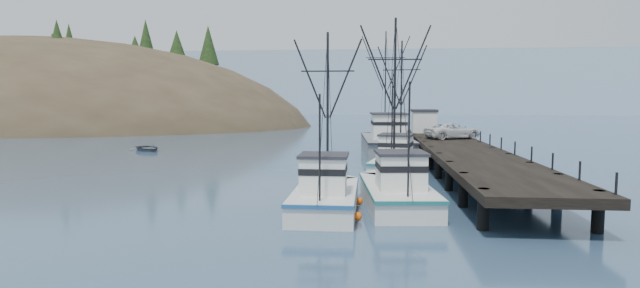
{
  "coord_description": "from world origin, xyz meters",
  "views": [
    {
      "loc": [
        5.91,
        -27.83,
        6.31
      ],
      "look_at": [
        2.08,
        12.18,
        2.5
      ],
      "focal_mm": 28.0,
      "sensor_mm": 36.0,
      "label": 1
    }
  ],
  "objects_px": {
    "trawler_near": "(396,191)",
    "work_vessel": "(386,142)",
    "pickup_truck": "(453,131)",
    "trawler_far": "(399,162)",
    "pier": "(461,150)",
    "motorboat": "(147,151)",
    "pier_shed": "(424,121)",
    "trawler_mid": "(326,195)"
  },
  "relations": [
    {
      "from": "trawler_near",
      "to": "work_vessel",
      "type": "height_order",
      "value": "work_vessel"
    },
    {
      "from": "trawler_near",
      "to": "pickup_truck",
      "type": "height_order",
      "value": "trawler_near"
    },
    {
      "from": "trawler_far",
      "to": "work_vessel",
      "type": "height_order",
      "value": "work_vessel"
    },
    {
      "from": "pier",
      "to": "work_vessel",
      "type": "relative_size",
      "value": 2.57
    },
    {
      "from": "motorboat",
      "to": "pier",
      "type": "bearing_deg",
      "value": -62.64
    },
    {
      "from": "trawler_near",
      "to": "trawler_far",
      "type": "xyz_separation_m",
      "value": [
        0.95,
        13.24,
        0.0
      ]
    },
    {
      "from": "trawler_far",
      "to": "pier_shed",
      "type": "xyz_separation_m",
      "value": [
        4.16,
        18.95,
        2.6
      ]
    },
    {
      "from": "trawler_near",
      "to": "work_vessel",
      "type": "distance_m",
      "value": 27.19
    },
    {
      "from": "pickup_truck",
      "to": "motorboat",
      "type": "xyz_separation_m",
      "value": [
        -34.51,
        3.5,
        -2.81
      ]
    },
    {
      "from": "trawler_mid",
      "to": "pier_shed",
      "type": "xyz_separation_m",
      "value": [
        9.09,
        33.91,
        2.6
      ]
    },
    {
      "from": "pickup_truck",
      "to": "trawler_near",
      "type": "bearing_deg",
      "value": 139.47
    },
    {
      "from": "trawler_mid",
      "to": "work_vessel",
      "type": "distance_m",
      "value": 29.23
    },
    {
      "from": "pier_shed",
      "to": "work_vessel",
      "type": "bearing_deg",
      "value": -133.26
    },
    {
      "from": "work_vessel",
      "to": "trawler_near",
      "type": "bearing_deg",
      "value": -90.84
    },
    {
      "from": "pier_shed",
      "to": "motorboat",
      "type": "height_order",
      "value": "pier_shed"
    },
    {
      "from": "pier_shed",
      "to": "motorboat",
      "type": "xyz_separation_m",
      "value": [
        -32.53,
        -5.43,
        -3.42
      ]
    },
    {
      "from": "trawler_far",
      "to": "pickup_truck",
      "type": "relative_size",
      "value": 1.97
    },
    {
      "from": "pier",
      "to": "trawler_far",
      "type": "distance_m",
      "value": 5.7
    },
    {
      "from": "trawler_far",
      "to": "pier_shed",
      "type": "height_order",
      "value": "trawler_far"
    },
    {
      "from": "trawler_near",
      "to": "pier_shed",
      "type": "relative_size",
      "value": 3.53
    },
    {
      "from": "trawler_mid",
      "to": "work_vessel",
      "type": "relative_size",
      "value": 0.6
    },
    {
      "from": "pickup_truck",
      "to": "work_vessel",
      "type": "bearing_deg",
      "value": 36.05
    },
    {
      "from": "work_vessel",
      "to": "pier_shed",
      "type": "height_order",
      "value": "work_vessel"
    },
    {
      "from": "trawler_near",
      "to": "pier",
      "type": "bearing_deg",
      "value": 66.44
    },
    {
      "from": "trawler_far",
      "to": "work_vessel",
      "type": "relative_size",
      "value": 0.67
    },
    {
      "from": "trawler_near",
      "to": "trawler_mid",
      "type": "relative_size",
      "value": 1.1
    },
    {
      "from": "pier",
      "to": "pier_shed",
      "type": "relative_size",
      "value": 13.75
    },
    {
      "from": "trawler_mid",
      "to": "pickup_truck",
      "type": "height_order",
      "value": "trawler_mid"
    },
    {
      "from": "trawler_mid",
      "to": "trawler_far",
      "type": "xyz_separation_m",
      "value": [
        4.93,
        14.96,
        0.0
      ]
    },
    {
      "from": "pier_shed",
      "to": "trawler_mid",
      "type": "bearing_deg",
      "value": -105.01
    },
    {
      "from": "trawler_mid",
      "to": "work_vessel",
      "type": "xyz_separation_m",
      "value": [
        4.38,
        28.9,
        0.41
      ]
    },
    {
      "from": "trawler_far",
      "to": "pier_shed",
      "type": "relative_size",
      "value": 3.57
    },
    {
      "from": "pier",
      "to": "pickup_truck",
      "type": "distance_m",
      "value": 8.7
    },
    {
      "from": "trawler_far",
      "to": "pickup_truck",
      "type": "height_order",
      "value": "trawler_far"
    },
    {
      "from": "pickup_truck",
      "to": "trawler_far",
      "type": "bearing_deg",
      "value": 124.92
    },
    {
      "from": "trawler_near",
      "to": "pier_shed",
      "type": "bearing_deg",
      "value": 80.97
    },
    {
      "from": "trawler_near",
      "to": "trawler_far",
      "type": "distance_m",
      "value": 13.28
    },
    {
      "from": "pier",
      "to": "trawler_near",
      "type": "height_order",
      "value": "trawler_near"
    },
    {
      "from": "trawler_mid",
      "to": "trawler_far",
      "type": "relative_size",
      "value": 0.9
    },
    {
      "from": "pier",
      "to": "pier_shed",
      "type": "xyz_separation_m",
      "value": [
        -1.28,
        17.52,
        1.73
      ]
    },
    {
      "from": "trawler_mid",
      "to": "motorboat",
      "type": "height_order",
      "value": "trawler_mid"
    },
    {
      "from": "pier",
      "to": "trawler_far",
      "type": "bearing_deg",
      "value": -165.31
    }
  ]
}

